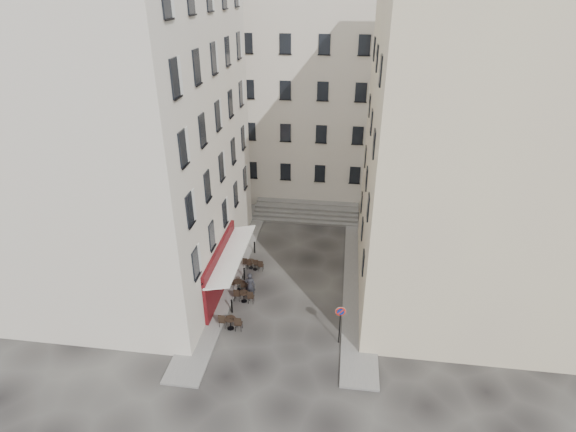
% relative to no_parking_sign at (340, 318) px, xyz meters
% --- Properties ---
extents(ground, '(90.00, 90.00, 0.00)m').
position_rel_no_parking_sign_xyz_m(ground, '(-3.36, 2.76, -1.77)').
color(ground, black).
rests_on(ground, ground).
extents(sidewalk_left, '(2.00, 22.00, 0.12)m').
position_rel_no_parking_sign_xyz_m(sidewalk_left, '(-7.86, 6.76, -1.71)').
color(sidewalk_left, slate).
rests_on(sidewalk_left, ground).
extents(sidewalk_right, '(2.00, 18.00, 0.12)m').
position_rel_no_parking_sign_xyz_m(sidewalk_right, '(1.14, 5.76, -1.71)').
color(sidewalk_right, slate).
rests_on(sidewalk_right, ground).
extents(building_left, '(12.20, 16.20, 20.60)m').
position_rel_no_parking_sign_xyz_m(building_left, '(-13.86, 5.76, 8.54)').
color(building_left, beige).
rests_on(building_left, ground).
extents(building_right, '(12.20, 14.20, 18.60)m').
position_rel_no_parking_sign_xyz_m(building_right, '(7.14, 6.26, 7.54)').
color(building_right, beige).
rests_on(building_right, ground).
extents(building_back, '(18.20, 10.20, 18.60)m').
position_rel_no_parking_sign_xyz_m(building_back, '(-4.36, 21.76, 7.54)').
color(building_back, beige).
rests_on(building_back, ground).
extents(cafe_storefront, '(1.74, 7.30, 3.50)m').
position_rel_no_parking_sign_xyz_m(cafe_storefront, '(-7.67, 3.76, 0.11)').
color(cafe_storefront, '#480A11').
rests_on(cafe_storefront, ground).
extents(stone_steps, '(9.00, 3.15, 0.80)m').
position_rel_no_parking_sign_xyz_m(stone_steps, '(-3.36, 15.33, -1.37)').
color(stone_steps, '#585553').
rests_on(stone_steps, ground).
extents(bollard_near, '(0.12, 0.12, 0.98)m').
position_rel_no_parking_sign_xyz_m(bollard_near, '(-6.61, 1.76, -1.24)').
color(bollard_near, black).
rests_on(bollard_near, ground).
extents(bollard_mid, '(0.12, 0.12, 0.98)m').
position_rel_no_parking_sign_xyz_m(bollard_mid, '(-6.61, 5.26, -1.24)').
color(bollard_mid, black).
rests_on(bollard_mid, ground).
extents(bollard_far, '(0.12, 0.12, 0.98)m').
position_rel_no_parking_sign_xyz_m(bollard_far, '(-6.61, 8.76, -1.24)').
color(bollard_far, black).
rests_on(bollard_far, ground).
extents(no_parking_sign, '(0.57, 0.14, 2.49)m').
position_rel_no_parking_sign_xyz_m(no_parking_sign, '(0.00, 0.00, 0.00)').
color(no_parking_sign, black).
rests_on(no_parking_sign, ground).
extents(bistro_table_a, '(1.39, 0.65, 0.98)m').
position_rel_no_parking_sign_xyz_m(bistro_table_a, '(-6.31, 0.31, -1.26)').
color(bistro_table_a, black).
rests_on(bistro_table_a, ground).
extents(bistro_table_b, '(1.30, 0.61, 0.91)m').
position_rel_no_parking_sign_xyz_m(bistro_table_b, '(-6.10, 2.90, -1.30)').
color(bistro_table_b, black).
rests_on(bistro_table_b, ground).
extents(bistro_table_c, '(1.30, 0.61, 0.91)m').
position_rel_no_parking_sign_xyz_m(bistro_table_c, '(-6.76, 4.04, -1.30)').
color(bistro_table_c, black).
rests_on(bistro_table_c, ground).
extents(bistro_table_d, '(1.19, 0.56, 0.84)m').
position_rel_no_parking_sign_xyz_m(bistro_table_d, '(-6.11, 6.54, -1.34)').
color(bistro_table_d, black).
rests_on(bistro_table_d, ground).
extents(bistro_table_e, '(1.16, 0.54, 0.81)m').
position_rel_no_parking_sign_xyz_m(bistro_table_e, '(-6.45, 6.70, -1.35)').
color(bistro_table_e, black).
rests_on(bistro_table_e, ground).
extents(pedestrian, '(0.68, 0.45, 1.85)m').
position_rel_no_parking_sign_xyz_m(pedestrian, '(-5.80, 3.41, -0.84)').
color(pedestrian, black).
rests_on(pedestrian, ground).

